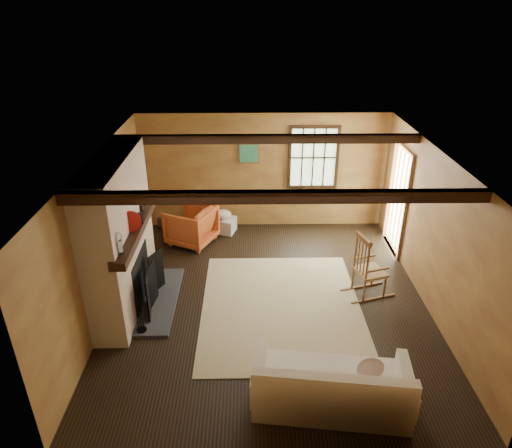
{
  "coord_description": "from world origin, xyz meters",
  "views": [
    {
      "loc": [
        -0.3,
        -6.06,
        4.4
      ],
      "look_at": [
        -0.19,
        0.4,
        1.18
      ],
      "focal_mm": 32.0,
      "sensor_mm": 36.0,
      "label": 1
    }
  ],
  "objects_px": {
    "armchair": "(191,225)",
    "fireplace": "(122,241)",
    "rocking_chair": "(368,270)",
    "sofa": "(331,389)",
    "laundry_basket": "(223,225)"
  },
  "relations": [
    {
      "from": "rocking_chair",
      "to": "armchair",
      "type": "distance_m",
      "value": 3.55
    },
    {
      "from": "fireplace",
      "to": "sofa",
      "type": "height_order",
      "value": "fireplace"
    },
    {
      "from": "rocking_chair",
      "to": "sofa",
      "type": "height_order",
      "value": "rocking_chair"
    },
    {
      "from": "fireplace",
      "to": "armchair",
      "type": "distance_m",
      "value": 2.23
    },
    {
      "from": "armchair",
      "to": "rocking_chair",
      "type": "bearing_deg",
      "value": 85.29
    },
    {
      "from": "fireplace",
      "to": "armchair",
      "type": "height_order",
      "value": "fireplace"
    },
    {
      "from": "sofa",
      "to": "laundry_basket",
      "type": "distance_m",
      "value": 4.82
    },
    {
      "from": "fireplace",
      "to": "rocking_chair",
      "type": "height_order",
      "value": "fireplace"
    },
    {
      "from": "laundry_basket",
      "to": "armchair",
      "type": "relative_size",
      "value": 0.6
    },
    {
      "from": "rocking_chair",
      "to": "sofa",
      "type": "xyz_separation_m",
      "value": [
        -0.96,
        -2.29,
        -0.2
      ]
    },
    {
      "from": "rocking_chair",
      "to": "fireplace",
      "type": "bearing_deg",
      "value": 75.56
    },
    {
      "from": "sofa",
      "to": "fireplace",
      "type": "bearing_deg",
      "value": 150.63
    },
    {
      "from": "rocking_chair",
      "to": "armchair",
      "type": "xyz_separation_m",
      "value": [
        -3.05,
        1.81,
        -0.08
      ]
    },
    {
      "from": "armchair",
      "to": "fireplace",
      "type": "bearing_deg",
      "value": 4.07
    },
    {
      "from": "sofa",
      "to": "rocking_chair",
      "type": "bearing_deg",
      "value": 74.53
    }
  ]
}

